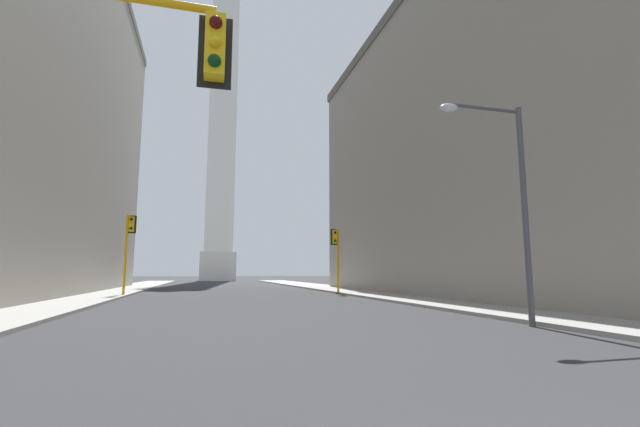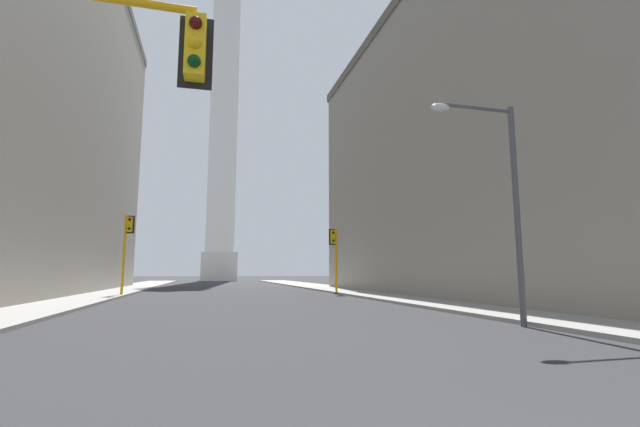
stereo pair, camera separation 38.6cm
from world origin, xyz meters
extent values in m
cube|color=gray|center=(-10.37, 32.22, 0.07)|extent=(5.00, 107.39, 0.15)
cube|color=gray|center=(10.37, 32.22, 0.07)|extent=(5.00, 107.39, 0.15)
cube|color=gray|center=(25.68, 24.52, 11.07)|extent=(28.90, 43.43, 22.14)
cube|color=#605B52|center=(25.68, 24.52, 22.59)|extent=(29.19, 43.87, 0.90)
cube|color=silver|center=(0.00, 89.49, 2.88)|extent=(7.09, 7.09, 5.76)
cube|color=silver|center=(0.00, 89.49, 36.95)|extent=(5.67, 5.67, 62.38)
cube|color=yellow|center=(-2.61, 6.02, 5.54)|extent=(0.35, 0.35, 1.10)
cube|color=black|center=(-2.61, 6.20, 5.54)|extent=(0.58, 0.04, 1.32)
sphere|color=#410907|center=(-2.62, 5.83, 5.88)|extent=(0.22, 0.22, 0.22)
sphere|color=yellow|center=(-2.62, 5.83, 5.54)|extent=(0.22, 0.22, 0.22)
sphere|color=#073410|center=(-2.62, 5.83, 5.20)|extent=(0.22, 0.22, 0.22)
cylinder|color=orange|center=(7.91, 32.44, 2.66)|extent=(0.18, 0.18, 5.32)
cylinder|color=#262626|center=(7.91, 32.44, 0.05)|extent=(0.40, 0.40, 0.10)
cube|color=yellow|center=(7.62, 32.44, 4.62)|extent=(0.36, 0.36, 1.10)
cube|color=black|center=(7.63, 32.62, 4.62)|extent=(0.58, 0.06, 1.32)
sphere|color=#410907|center=(7.61, 32.25, 4.96)|extent=(0.22, 0.22, 0.22)
sphere|color=yellow|center=(7.61, 32.25, 4.62)|extent=(0.22, 0.22, 0.22)
sphere|color=#073410|center=(7.61, 32.25, 4.28)|extent=(0.22, 0.22, 0.22)
cylinder|color=orange|center=(-8.22, 32.81, 2.98)|extent=(0.18, 0.18, 5.96)
cylinder|color=#262626|center=(-8.22, 32.81, 0.05)|extent=(0.40, 0.40, 0.10)
cube|color=yellow|center=(-7.93, 32.81, 5.26)|extent=(0.36, 0.36, 1.10)
cube|color=black|center=(-7.92, 32.99, 5.26)|extent=(0.58, 0.06, 1.32)
sphere|color=#410907|center=(-7.94, 32.62, 5.60)|extent=(0.22, 0.22, 0.22)
sphere|color=yellow|center=(-7.94, 32.62, 5.26)|extent=(0.22, 0.22, 0.22)
sphere|color=#073410|center=(-7.94, 32.62, 4.92)|extent=(0.22, 0.22, 0.22)
cylinder|color=#4C4C51|center=(7.63, 10.81, 3.68)|extent=(0.20, 0.20, 7.36)
cylinder|color=#4C4C51|center=(6.28, 10.81, 7.21)|extent=(2.70, 0.12, 0.12)
sphere|color=#4C4C51|center=(7.63, 10.81, 7.21)|extent=(0.20, 0.20, 0.20)
ellipsoid|color=silver|center=(4.93, 10.81, 7.09)|extent=(0.64, 0.36, 0.26)
camera|label=1|loc=(-2.66, -1.05, 1.74)|focal=24.00mm
camera|label=2|loc=(-2.29, -1.15, 1.74)|focal=24.00mm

